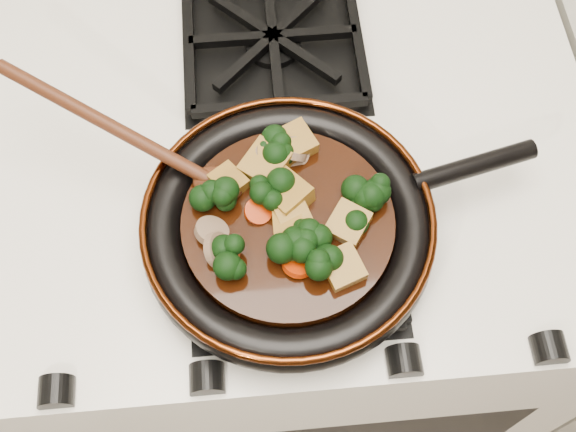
{
  "coord_description": "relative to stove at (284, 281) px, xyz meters",
  "views": [
    {
      "loc": [
        -0.04,
        1.22,
        1.62
      ],
      "look_at": [
        -0.01,
        1.55,
        0.97
      ],
      "focal_mm": 45.0,
      "sensor_mm": 36.0,
      "label": 1
    }
  ],
  "objects": [
    {
      "name": "stove",
      "position": [
        0.0,
        0.0,
        0.0
      ],
      "size": [
        0.76,
        0.6,
        0.9
      ],
      "primitive_type": "cube",
      "color": "silver",
      "rests_on": "ground"
    },
    {
      "name": "burner_grate_front",
      "position": [
        0.0,
        -0.14,
        0.46
      ],
      "size": [
        0.23,
        0.23,
        0.03
      ],
      "primitive_type": null,
      "color": "black",
      "rests_on": "stove"
    },
    {
      "name": "burner_grate_back",
      "position": [
        0.0,
        0.14,
        0.46
      ],
      "size": [
        0.23,
        0.23,
        0.03
      ],
      "primitive_type": null,
      "color": "black",
      "rests_on": "stove"
    },
    {
      "name": "skillet",
      "position": [
        -0.0,
        -0.14,
        0.49
      ],
      "size": [
        0.43,
        0.31,
        0.05
      ],
      "rotation": [
        0.0,
        0.0,
        0.23
      ],
      "color": "black",
      "rests_on": "burner_grate_front"
    },
    {
      "name": "braising_sauce",
      "position": [
        -0.01,
        -0.14,
        0.5
      ],
      "size": [
        0.22,
        0.22,
        0.02
      ],
      "primitive_type": "cylinder",
      "color": "black",
      "rests_on": "skillet"
    },
    {
      "name": "tofu_cube_0",
      "position": [
        0.04,
        -0.2,
        0.52
      ],
      "size": [
        0.05,
        0.05,
        0.03
      ],
      "primitive_type": "cube",
      "rotation": [
        0.1,
        -0.07,
        0.34
      ],
      "color": "olive",
      "rests_on": "braising_sauce"
    },
    {
      "name": "tofu_cube_1",
      "position": [
        -0.06,
        -0.09,
        0.52
      ],
      "size": [
        0.05,
        0.05,
        0.02
      ],
      "primitive_type": "cube",
      "rotation": [
        0.08,
        -0.02,
        2.24
      ],
      "color": "olive",
      "rests_on": "braising_sauce"
    },
    {
      "name": "tofu_cube_2",
      "position": [
        -0.01,
        -0.15,
        0.52
      ],
      "size": [
        0.03,
        0.04,
        0.02
      ],
      "primitive_type": "cube",
      "rotation": [
        -0.02,
        0.1,
        1.56
      ],
      "color": "olive",
      "rests_on": "braising_sauce"
    },
    {
      "name": "tofu_cube_3",
      "position": [
        0.05,
        -0.15,
        0.52
      ],
      "size": [
        0.05,
        0.06,
        0.03
      ],
      "primitive_type": "cube",
      "rotation": [
        -0.11,
        -0.04,
        2.54
      ],
      "color": "olive",
      "rests_on": "braising_sauce"
    },
    {
      "name": "tofu_cube_4",
      "position": [
        -0.02,
        -0.07,
        0.52
      ],
      "size": [
        0.06,
        0.06,
        0.03
      ],
      "primitive_type": "cube",
      "rotation": [
        -0.11,
        0.01,
        2.47
      ],
      "color": "olive",
      "rests_on": "braising_sauce"
    },
    {
      "name": "tofu_cube_5",
      "position": [
        -0.0,
        -0.13,
        0.52
      ],
      "size": [
        0.04,
        0.04,
        0.02
      ],
      "primitive_type": "cube",
      "rotation": [
        0.04,
        -0.08,
        1.88
      ],
      "color": "olive",
      "rests_on": "braising_sauce"
    },
    {
      "name": "tofu_cube_6",
      "position": [
        -0.0,
        -0.11,
        0.52
      ],
      "size": [
        0.06,
        0.06,
        0.03
      ],
      "primitive_type": "cube",
      "rotation": [
        -0.02,
        0.12,
        2.25
      ],
      "color": "olive",
      "rests_on": "braising_sauce"
    },
    {
      "name": "tofu_cube_7",
      "position": [
        0.01,
        -0.05,
        0.52
      ],
      "size": [
        0.06,
        0.05,
        0.03
      ],
      "primitive_type": "cube",
      "rotation": [
        0.09,
        -0.02,
        0.43
      ],
      "color": "olive",
      "rests_on": "braising_sauce"
    },
    {
      "name": "broccoli_floret_0",
      "position": [
        -0.0,
        -0.18,
        0.52
      ],
      "size": [
        0.09,
        0.09,
        0.06
      ],
      "primitive_type": null,
      "rotation": [
        -0.15,
        0.09,
        2.41
      ],
      "color": "black",
      "rests_on": "braising_sauce"
    },
    {
      "name": "broccoli_floret_1",
      "position": [
        -0.07,
        -0.18,
        0.52
      ],
      "size": [
        0.08,
        0.09,
        0.07
      ],
      "primitive_type": null,
      "rotation": [
        -0.14,
        0.21,
        0.65
      ],
      "color": "black",
      "rests_on": "braising_sauce"
    },
    {
      "name": "broccoli_floret_2",
      "position": [
        0.07,
        -0.14,
        0.52
      ],
      "size": [
        0.08,
        0.08,
        0.05
      ],
      "primitive_type": null,
      "rotation": [
        0.01,
        -0.09,
        0.97
      ],
      "color": "black",
      "rests_on": "braising_sauce"
    },
    {
      "name": "broccoli_floret_3",
      "position": [
        -0.02,
        -0.11,
        0.52
      ],
      "size": [
        0.08,
        0.09,
        0.06
      ],
      "primitive_type": null,
      "rotation": [
        0.01,
        -0.04,
        0.71
      ],
      "color": "black",
      "rests_on": "braising_sauce"
    },
    {
      "name": "broccoli_floret_4",
      "position": [
        0.02,
        -0.19,
        0.52
      ],
      "size": [
        0.07,
        0.08,
        0.07
      ],
      "primitive_type": null,
      "rotation": [
        -0.14,
        0.14,
        1.28
      ],
      "color": "black",
      "rests_on": "braising_sauce"
    },
    {
      "name": "broccoli_floret_5",
      "position": [
        0.08,
        -0.12,
        0.52
      ],
      "size": [
        0.08,
        0.08,
        0.07
      ],
      "primitive_type": null,
      "rotation": [
        -0.0,
        0.16,
        1.97
      ],
      "color": "black",
      "rests_on": "braising_sauce"
    },
    {
      "name": "broccoli_floret_6",
      "position": [
        -0.02,
        -0.05,
        0.52
      ],
      "size": [
        0.08,
        0.07,
        0.06
      ],
      "primitive_type": null,
      "rotation": [
        0.21,
        -0.08,
        1.37
      ],
      "color": "black",
      "rests_on": "braising_sauce"
    },
    {
      "name": "broccoli_floret_7",
      "position": [
        -0.08,
        -0.1,
        0.52
      ],
      "size": [
        0.09,
        0.08,
        0.08
      ],
      "primitive_type": null,
      "rotation": [
        -0.22,
        0.18,
        2.34
      ],
      "color": "black",
      "rests_on": "braising_sauce"
    },
    {
      "name": "broccoli_floret_8",
      "position": [
        0.02,
        -0.16,
        0.52
      ],
      "size": [
        0.08,
        0.08,
        0.05
      ],
      "primitive_type": null,
      "rotation": [
        -0.09,
        -0.06,
        2.57
      ],
      "color": "black",
      "rests_on": "braising_sauce"
    },
    {
      "name": "carrot_coin_0",
      "position": [
        -0.0,
        -0.1,
        0.51
      ],
      "size": [
        0.03,
        0.03,
        0.02
      ],
      "primitive_type": "cylinder",
      "rotation": [
        -0.17,
        0.26,
        0.0
      ],
      "color": "#B52905",
      "rests_on": "braising_sauce"
    },
    {
      "name": "carrot_coin_1",
      "position": [
        -0.01,
        -0.17,
        0.51
      ],
      "size": [
        0.03,
        0.03,
        0.01
      ],
      "primitive_type": "cylinder",
      "rotation": [
        -0.14,
        0.1,
        0.0
      ],
      "color": "#B52905",
      "rests_on": "braising_sauce"
    },
    {
      "name": "carrot_coin_2",
      "position": [
        -0.04,
        -0.13,
        0.51
      ],
      "size": [
        0.03,
        0.03,
        0.02
      ],
      "primitive_type": "cylinder",
      "rotation": [
        0.27,
        0.21,
        0.0
      ],
      "color": "#B52905",
      "rests_on": "braising_sauce"
    },
    {
      "name": "carrot_coin_3",
      "position": [
        -0.0,
        -0.19,
        0.51
      ],
      "size": [
        0.03,
        0.03,
        0.02
      ],
      "primitive_type": "cylinder",
      "rotation": [
        -0.25,
        0.17,
        0.0
      ],
      "color": "#B52905",
      "rests_on": "braising_sauce"
    },
    {
      "name": "carrot_coin_4",
      "position": [
        -0.07,
        -0.17,
        0.51
      ],
      "size": [
        0.03,
        0.03,
        0.02
      ],
      "primitive_type": "cylinder",
      "rotation": [
        0.17,
        0.28,
        0.0
      ],
      "color": "#B52905",
      "rests_on": "braising_sauce"
    },
    {
      "name": "mushroom_slice_0",
      "position": [
        0.01,
        -0.06,
        0.52
      ],
      "size": [
        0.04,
        0.04,
        0.03
      ],
      "primitive_type": "cylinder",
      "rotation": [
        0.69,
        0.0,
        0.1
      ],
      "color": "brown",
      "rests_on": "braising_sauce"
    },
    {
      "name": "mushroom_slice_1",
      "position": [
        -0.08,
        -0.17,
        0.52
      ],
      "size": [
        0.03,
        0.04,
        0.03
      ],
      "primitive_type": "cylinder",
      "rotation": [
        0.99,
        0.0,
        1.4
      ],
      "color": "brown",
      "rests_on": "braising_sauce"
    },
    {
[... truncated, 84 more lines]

